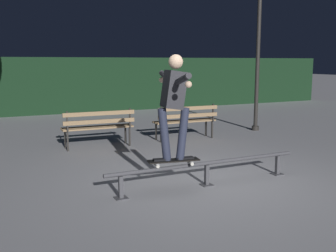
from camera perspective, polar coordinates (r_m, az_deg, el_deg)
ground_plane at (r=6.48m, az=4.91°, el=-8.11°), size 90.00×90.00×0.00m
hedge_backdrop at (r=15.86m, az=-14.15°, el=5.74°), size 24.00×1.20×2.09m
grind_rail at (r=6.29m, az=5.58°, el=-5.90°), size 3.34×0.18×0.39m
skateboard at (r=5.97m, az=0.80°, el=-5.00°), size 0.80×0.33×0.09m
skateboarder at (r=5.82m, az=0.85°, el=3.98°), size 0.63×1.39×1.56m
park_bench_leftmost at (r=9.04m, az=-9.94°, el=0.22°), size 1.61×0.47×0.88m
park_bench_left_center at (r=9.86m, az=2.59°, el=1.10°), size 1.61×0.47×0.88m
lamp_post_right at (r=11.43m, az=12.81°, el=11.76°), size 0.32×0.32×3.90m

